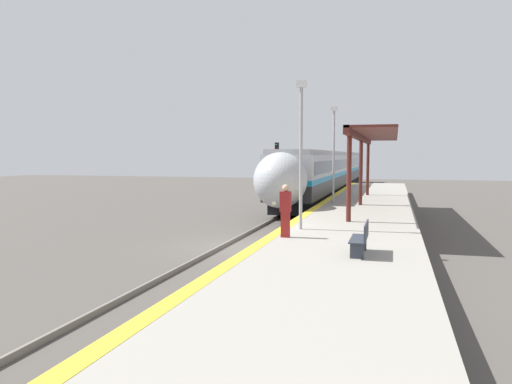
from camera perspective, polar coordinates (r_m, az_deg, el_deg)
ground_plane at (r=19.88m, az=-1.54°, el=-6.32°), size 120.00×120.00×0.00m
rail_left at (r=20.09m, az=-3.51°, el=-6.00°), size 0.08×90.00×0.15m
rail_right at (r=19.67m, az=0.48°, el=-6.21°), size 0.08×90.00×0.15m
train at (r=47.40m, az=8.62°, el=2.51°), size 2.90×46.94×3.97m
platform_right at (r=19.01m, az=10.52°, el=-5.48°), size 5.08×64.00×0.92m
platform_bench at (r=14.01m, az=12.00°, el=-5.11°), size 0.44×1.61×0.89m
person_waiting at (r=16.57m, az=3.38°, el=-2.03°), size 0.36×0.23×1.76m
railway_signal at (r=36.49m, az=2.39°, el=2.86°), size 0.28×0.28×4.57m
lamppost_near at (r=18.35m, az=5.17°, el=5.37°), size 0.36×0.20×5.42m
lamppost_mid at (r=28.24m, az=8.87°, el=4.92°), size 0.36×0.20×5.42m
station_canopy at (r=27.89m, az=13.13°, el=5.95°), size 2.02×17.42×3.88m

